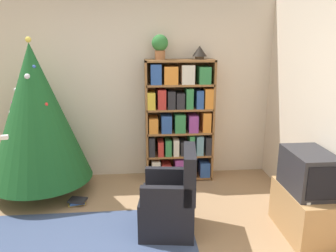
{
  "coord_description": "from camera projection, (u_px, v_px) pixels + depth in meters",
  "views": [
    {
      "loc": [
        0.23,
        -2.61,
        2.01
      ],
      "look_at": [
        0.54,
        0.93,
        1.05
      ],
      "focal_mm": 35.0,
      "sensor_mm": 36.0,
      "label": 1
    }
  ],
  "objects": [
    {
      "name": "wall_back",
      "position": [
        124.0,
        89.0,
        4.71
      ],
      "size": [
        8.0,
        0.1,
        2.6
      ],
      "color": "beige",
      "rests_on": "ground_plane"
    },
    {
      "name": "table_lamp",
      "position": [
        200.0,
        52.0,
        4.43
      ],
      "size": [
        0.2,
        0.2,
        0.18
      ],
      "color": "#473828",
      "rests_on": "bookshelf"
    },
    {
      "name": "tv_stand",
      "position": [
        303.0,
        212.0,
        3.42
      ],
      "size": [
        0.41,
        0.78,
        0.5
      ],
      "color": "tan",
      "rests_on": "ground_plane"
    },
    {
      "name": "armchair",
      "position": [
        171.0,
        203.0,
        3.46
      ],
      "size": [
        0.64,
        0.63,
        0.92
      ],
      "rotation": [
        0.0,
        0.0,
        -1.7
      ],
      "color": "black",
      "rests_on": "ground_plane"
    },
    {
      "name": "game_remote",
      "position": [
        306.0,
        201.0,
        3.11
      ],
      "size": [
        0.04,
        0.12,
        0.02
      ],
      "color": "white",
      "rests_on": "tv_stand"
    },
    {
      "name": "book_pile_near_tree",
      "position": [
        77.0,
        202.0,
        4.07
      ],
      "size": [
        0.25,
        0.19,
        0.08
      ],
      "color": "gold",
      "rests_on": "ground_plane"
    },
    {
      "name": "television",
      "position": [
        308.0,
        172.0,
        3.29
      ],
      "size": [
        0.4,
        0.58,
        0.42
      ],
      "color": "#28282D",
      "rests_on": "tv_stand"
    },
    {
      "name": "bookshelf",
      "position": [
        180.0,
        121.0,
        4.65
      ],
      "size": [
        0.96,
        0.34,
        1.73
      ],
      "color": "brown",
      "rests_on": "ground_plane"
    },
    {
      "name": "christmas_tree",
      "position": [
        36.0,
        114.0,
        4.1
      ],
      "size": [
        1.29,
        1.29,
        2.03
      ],
      "color": "#4C3323",
      "rests_on": "ground_plane"
    },
    {
      "name": "potted_plant",
      "position": [
        160.0,
        45.0,
        4.37
      ],
      "size": [
        0.22,
        0.22,
        0.33
      ],
      "color": "#935B38",
      "rests_on": "bookshelf"
    }
  ]
}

